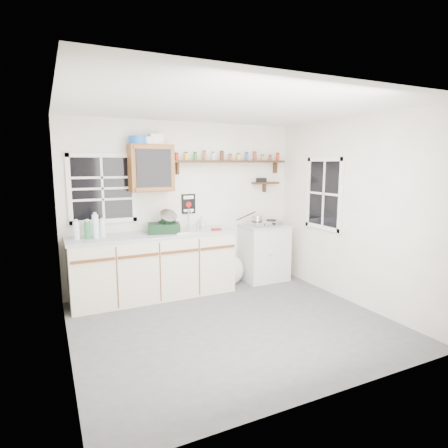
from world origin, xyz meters
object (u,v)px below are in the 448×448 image
at_px(upper_cabinet, 151,168).
at_px(spice_shelf, 230,161).
at_px(right_cabinet, 264,252).
at_px(hotplate, 264,223).
at_px(dish_rack, 165,225).
at_px(main_cabinet, 154,265).

height_order(upper_cabinet, spice_shelf, upper_cabinet).
height_order(right_cabinet, hotplate, hotplate).
relative_size(upper_cabinet, hotplate, 1.15).
relative_size(right_cabinet, dish_rack, 1.78).
bearing_deg(spice_shelf, right_cabinet, -19.36).
bearing_deg(upper_cabinet, spice_shelf, 3.12).
relative_size(right_cabinet, hotplate, 1.61).
xyz_separation_m(main_cabinet, spice_shelf, (1.30, 0.21, 1.47)).
xyz_separation_m(upper_cabinet, spice_shelf, (1.27, 0.07, 0.11)).
height_order(spice_shelf, dish_rack, spice_shelf).
distance_m(main_cabinet, hotplate, 1.88).
bearing_deg(spice_shelf, dish_rack, -169.66).
distance_m(right_cabinet, dish_rack, 1.76).
relative_size(upper_cabinet, dish_rack, 1.27).
bearing_deg(upper_cabinet, right_cabinet, -3.76).
distance_m(main_cabinet, dish_rack, 0.59).
relative_size(main_cabinet, right_cabinet, 2.54).
xyz_separation_m(right_cabinet, spice_shelf, (-0.53, 0.19, 1.48)).
xyz_separation_m(spice_shelf, hotplate, (0.52, -0.21, -0.99)).
relative_size(spice_shelf, dish_rack, 3.74).
height_order(spice_shelf, hotplate, spice_shelf).
relative_size(right_cabinet, upper_cabinet, 1.40).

